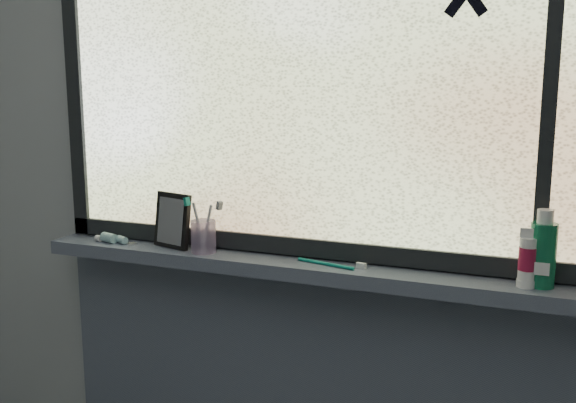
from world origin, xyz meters
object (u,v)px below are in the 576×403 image
(mouthwash_bottle, at_px, (543,248))
(cream_tube, at_px, (528,256))
(toothbrush_cup, at_px, (203,236))
(vanity_mirror, at_px, (172,220))

(mouthwash_bottle, xyz_separation_m, cream_tube, (-0.03, -0.02, -0.02))
(mouthwash_bottle, height_order, cream_tube, mouthwash_bottle)
(toothbrush_cup, xyz_separation_m, cream_tube, (0.88, 0.00, 0.03))
(vanity_mirror, bearing_deg, cream_tube, 14.19)
(toothbrush_cup, height_order, mouthwash_bottle, mouthwash_bottle)
(vanity_mirror, distance_m, cream_tube, 0.99)
(mouthwash_bottle, bearing_deg, cream_tube, -152.29)
(vanity_mirror, height_order, toothbrush_cup, vanity_mirror)
(toothbrush_cup, distance_m, cream_tube, 0.88)
(mouthwash_bottle, distance_m, cream_tube, 0.04)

